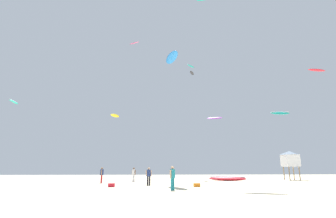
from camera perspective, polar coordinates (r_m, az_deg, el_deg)
The scene contains 18 objects.
ground_plane at distance 14.80m, azimuth 6.01°, elevation -19.17°, with size 120.00×120.00×0.00m, color beige.
person_foreground at distance 19.90m, azimuth 1.01°, elevation -14.73°, with size 0.44×0.45×1.77m.
person_midground at distance 30.84m, azimuth -14.58°, elevation -13.84°, with size 0.40×0.58×1.75m.
person_left at distance 33.71m, azimuth -7.67°, elevation -14.05°, with size 0.48×0.41×1.75m.
person_right at distance 25.95m, azimuth -4.33°, elevation -14.43°, with size 0.57×0.39×1.72m.
kite_grounded_near at distance 36.88m, azimuth 13.12°, elevation -14.90°, with size 5.17×3.52×0.60m.
lifeguard_tower at distance 42.11m, azimuth 25.60°, elevation -9.96°, with size 2.30×2.30×4.15m.
cooler_box at distance 23.80m, azimuth 6.46°, elevation -16.53°, with size 0.56×0.36×0.32m, color orange.
gear_bag at distance 23.98m, azimuth -12.51°, elevation -16.28°, with size 0.56×0.36×0.32m, color red.
kite_aloft_0 at distance 34.67m, azimuth 0.84°, elevation 11.40°, with size 2.01×4.23×0.79m.
kite_aloft_1 at distance 48.76m, azimuth 23.74°, elevation -0.81°, with size 3.42×1.12×0.84m.
kite_aloft_2 at distance 57.51m, azimuth -11.74°, elevation -1.46°, with size 2.21×3.15×0.71m.
kite_aloft_3 at distance 40.11m, azimuth 30.29°, elevation 7.51°, with size 2.66×1.08×0.35m.
kite_aloft_4 at distance 53.49m, azimuth -7.54°, elevation 14.41°, with size 2.31×1.78×0.50m.
kite_aloft_5 at distance 48.81m, azimuth 5.37°, elevation 8.00°, with size 1.36×2.29×0.35m.
kite_aloft_6 at distance 56.03m, azimuth 10.37°, elevation -2.00°, with size 3.42×1.97×0.70m.
kite_aloft_7 at distance 59.62m, azimuth 5.12°, elevation 9.53°, with size 2.31×2.29×0.50m.
kite_aloft_8 at distance 39.43m, azimuth -31.19°, elevation 1.37°, with size 0.71×2.18×0.39m.
Camera 1 is at (-2.54, -14.50, 1.53)m, focal length 27.29 mm.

